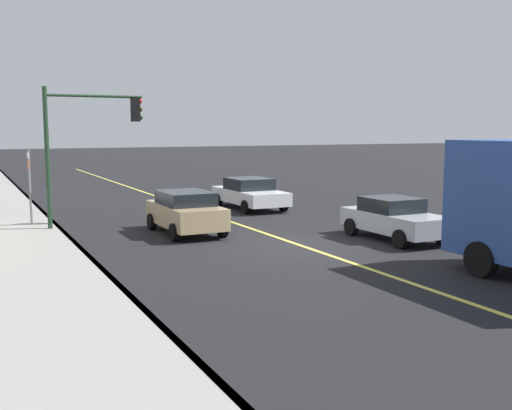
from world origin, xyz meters
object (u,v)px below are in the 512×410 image
(car_tan, at_px, (186,211))
(street_sign_post, at_px, (30,183))
(car_white, at_px, (250,193))
(car_silver, at_px, (394,218))
(traffic_light_mast, at_px, (87,133))

(car_tan, xyz_separation_m, street_sign_post, (3.51, 4.78, 0.92))
(car_white, bearing_deg, car_silver, -174.15)
(car_silver, height_order, traffic_light_mast, traffic_light_mast)
(car_white, height_order, street_sign_post, street_sign_post)
(car_white, xyz_separation_m, car_tan, (-4.99, 4.91, 0.07))
(car_white, distance_m, traffic_light_mast, 8.71)
(car_tan, xyz_separation_m, traffic_light_mast, (2.30, 2.89, 2.74))
(car_tan, xyz_separation_m, car_silver, (-4.18, -5.85, -0.07))
(car_tan, bearing_deg, car_white, -44.50)
(car_tan, height_order, traffic_light_mast, traffic_light_mast)
(car_tan, bearing_deg, traffic_light_mast, 51.50)
(traffic_light_mast, relative_size, street_sign_post, 1.77)
(street_sign_post, bearing_deg, car_white, -81.31)
(car_white, bearing_deg, traffic_light_mast, 109.07)
(car_silver, bearing_deg, traffic_light_mast, 53.45)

